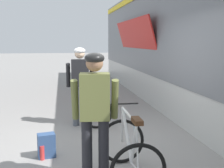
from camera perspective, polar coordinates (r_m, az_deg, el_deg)
The scene contains 9 objects.
ground_plane at distance 5.46m, azimuth -1.24°, elevation -11.58°, with size 80.00×80.00×0.00m, color gray.
train_car at distance 8.13m, azimuth 19.86°, elevation 8.76°, with size 3.27×16.44×3.88m.
cyclist_near_in_dark at distance 6.22m, azimuth -6.57°, elevation 0.92°, with size 0.62×0.32×1.76m.
cyclist_far_in_olive at distance 3.60m, azimuth -3.52°, elevation -4.84°, with size 0.64×0.36×1.76m.
bicycle_near_black at distance 6.58m, azimuth -3.22°, elevation -4.38°, with size 0.84×1.15×0.99m.
bicycle_far_white at distance 3.93m, azimuth 3.54°, elevation -13.64°, with size 0.73×1.08×0.99m.
backpack_on_platform at distance 4.81m, azimuth -13.30°, elevation -12.19°, with size 0.28×0.18×0.40m, color navy.
water_bottle_near_the_bikes at distance 5.71m, azimuth 4.85°, elevation -9.50°, with size 0.07×0.07×0.22m, color #338CCC.
water_bottle_by_the_backpack at distance 4.75m, azimuth -14.17°, elevation -13.53°, with size 0.08×0.08×0.23m, color red.
Camera 1 is at (-0.80, -5.05, 1.91)m, focal length 44.51 mm.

